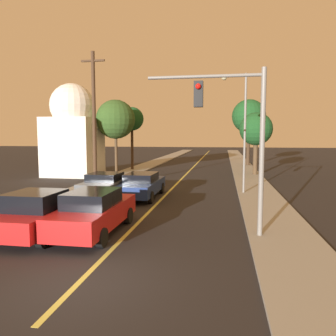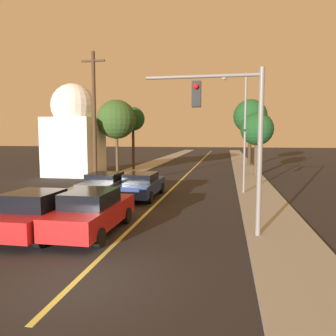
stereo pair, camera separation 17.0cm
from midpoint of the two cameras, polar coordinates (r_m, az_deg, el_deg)
ground_plane at (r=8.94m, az=-15.65°, el=-18.59°), size 200.00×200.00×0.00m
road_surface at (r=43.64m, az=4.96°, el=0.81°), size 8.80×80.00×0.01m
sidewalk_left at (r=44.46m, az=-2.31°, el=0.99°), size 2.50×80.00×0.12m
sidewalk_right at (r=43.54m, az=12.39°, el=0.76°), size 2.50×80.00×0.12m
car_near_lane_front at (r=12.62m, az=-13.08°, el=-7.38°), size 1.92×4.88×1.64m
car_near_lane_second at (r=19.37m, az=-4.79°, el=-2.92°), size 1.97×5.12×1.48m
car_outer_lane_front at (r=12.96m, az=-22.12°, el=-7.36°), size 2.06×4.15×1.64m
car_outer_lane_second at (r=19.21m, az=-10.98°, el=-2.95°), size 2.04×4.28×1.53m
traffic_signal_mast at (r=11.76m, az=11.19°, el=7.54°), size 4.13×0.42×5.84m
streetlamp_right at (r=20.78m, az=12.12°, el=8.58°), size 1.55×0.36×7.30m
utility_pole_left at (r=22.40m, az=-12.96°, el=8.39°), size 1.60×0.24×8.98m
tree_left_near at (r=31.10m, az=-9.27°, el=8.34°), size 3.62×3.62×6.86m
tree_left_far at (r=34.97m, az=-6.45°, el=8.39°), size 2.47×2.47×6.54m
tree_right_near at (r=40.73m, az=13.79°, el=8.69°), size 4.01×4.01×7.87m
tree_right_far at (r=30.89m, az=14.92°, el=6.51°), size 2.98×2.98×5.65m
domed_building_left at (r=31.27m, az=-16.35°, el=6.13°), size 4.42×4.42×8.34m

